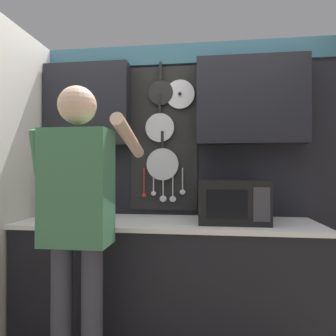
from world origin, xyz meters
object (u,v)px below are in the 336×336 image
microwave (232,201)px  utensil_crock (89,208)px  knife_block (66,205)px  person (78,210)px

microwave → utensil_crock: size_ratio=1.39×
microwave → knife_block: bearing=180.0°
knife_block → person: bearing=-58.5°
utensil_crock → knife_block: bearing=-179.6°
microwave → knife_block: microwave is taller
utensil_crock → person: (0.16, -0.55, 0.06)m
utensil_crock → person: size_ratio=0.19×
microwave → utensil_crock: (-1.07, 0.00, -0.07)m
utensil_crock → microwave: bearing=-0.1°
knife_block → utensil_crock: bearing=0.4°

